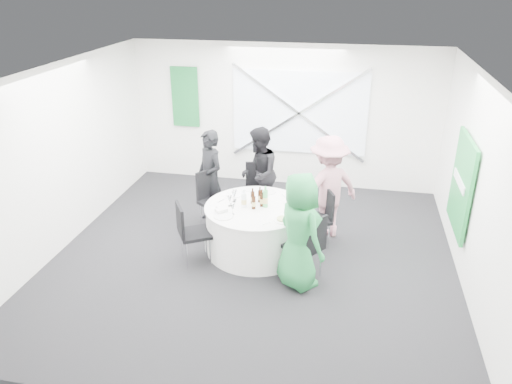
% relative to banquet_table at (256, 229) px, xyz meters
% --- Properties ---
extents(floor, '(6.00, 6.00, 0.00)m').
position_rel_banquet_table_xyz_m(floor, '(0.00, -0.20, -0.38)').
color(floor, black).
rests_on(floor, ground).
extents(ceiling, '(6.00, 6.00, 0.00)m').
position_rel_banquet_table_xyz_m(ceiling, '(0.00, -0.20, 2.42)').
color(ceiling, white).
rests_on(ceiling, wall_back).
extents(wall_back, '(6.00, 0.00, 6.00)m').
position_rel_banquet_table_xyz_m(wall_back, '(0.00, 2.80, 1.02)').
color(wall_back, white).
rests_on(wall_back, floor).
extents(wall_front, '(6.00, 0.00, 6.00)m').
position_rel_banquet_table_xyz_m(wall_front, '(0.00, -3.20, 1.02)').
color(wall_front, white).
rests_on(wall_front, floor).
extents(wall_left, '(0.00, 6.00, 6.00)m').
position_rel_banquet_table_xyz_m(wall_left, '(-3.00, -0.20, 1.02)').
color(wall_left, white).
rests_on(wall_left, floor).
extents(wall_right, '(0.00, 6.00, 6.00)m').
position_rel_banquet_table_xyz_m(wall_right, '(3.00, -0.20, 1.02)').
color(wall_right, white).
rests_on(wall_right, floor).
extents(window_panel, '(2.60, 0.03, 1.60)m').
position_rel_banquet_table_xyz_m(window_panel, '(0.30, 2.76, 1.12)').
color(window_panel, silver).
rests_on(window_panel, wall_back).
extents(window_brace_a, '(2.63, 0.05, 1.84)m').
position_rel_banquet_table_xyz_m(window_brace_a, '(0.30, 2.72, 1.12)').
color(window_brace_a, silver).
rests_on(window_brace_a, window_panel).
extents(window_brace_b, '(2.63, 0.05, 1.84)m').
position_rel_banquet_table_xyz_m(window_brace_b, '(0.30, 2.72, 1.12)').
color(window_brace_b, silver).
rests_on(window_brace_b, window_panel).
extents(green_banner, '(0.55, 0.04, 1.20)m').
position_rel_banquet_table_xyz_m(green_banner, '(-2.00, 2.75, 1.32)').
color(green_banner, '#136025').
rests_on(green_banner, wall_back).
extents(green_sign, '(0.05, 1.20, 1.40)m').
position_rel_banquet_table_xyz_m(green_sign, '(2.94, 0.40, 0.82)').
color(green_sign, '#188937').
rests_on(green_sign, wall_right).
extents(banquet_table, '(1.56, 1.56, 0.76)m').
position_rel_banquet_table_xyz_m(banquet_table, '(0.00, 0.00, 0.00)').
color(banquet_table, white).
rests_on(banquet_table, floor).
extents(chair_back, '(0.51, 0.52, 0.97)m').
position_rel_banquet_table_xyz_m(chair_back, '(-0.21, 1.20, 0.19)').
color(chair_back, black).
rests_on(chair_back, floor).
extents(chair_back_left, '(0.64, 0.64, 1.00)m').
position_rel_banquet_table_xyz_m(chair_back_left, '(-0.87, 0.62, 0.21)').
color(chair_back_left, black).
rests_on(chair_back_left, floor).
extents(chair_back_right, '(0.55, 0.55, 0.93)m').
position_rel_banquet_table_xyz_m(chair_back_right, '(0.96, 0.40, 0.16)').
color(chair_back_right, black).
rests_on(chair_back_right, floor).
extents(chair_front_right, '(0.63, 0.63, 0.99)m').
position_rel_banquet_table_xyz_m(chair_front_right, '(0.87, -0.62, 0.20)').
color(chair_front_right, black).
rests_on(chair_front_right, floor).
extents(chair_front_left, '(0.60, 0.60, 0.96)m').
position_rel_banquet_table_xyz_m(chair_front_left, '(-0.90, -0.53, 0.18)').
color(chair_front_left, black).
rests_on(chair_front_left, floor).
extents(person_man_back_left, '(0.70, 0.69, 1.63)m').
position_rel_banquet_table_xyz_m(person_man_back_left, '(-0.97, 0.86, 0.43)').
color(person_man_back_left, black).
rests_on(person_man_back_left, floor).
extents(person_man_back, '(0.55, 0.85, 1.63)m').
position_rel_banquet_table_xyz_m(person_man_back, '(-0.19, 1.19, 0.43)').
color(person_man_back, black).
rests_on(person_man_back, floor).
extents(person_woman_pink, '(1.20, 1.05, 1.71)m').
position_rel_banquet_table_xyz_m(person_woman_pink, '(1.02, 0.71, 0.47)').
color(person_woman_pink, '#BA7886').
rests_on(person_woman_pink, floor).
extents(person_woman_green, '(0.94, 0.95, 1.66)m').
position_rel_banquet_table_xyz_m(person_woman_green, '(0.75, -0.78, 0.45)').
color(person_woman_green, '#238341').
rests_on(person_woman_green, floor).
extents(plate_back, '(0.27, 0.27, 0.01)m').
position_rel_banquet_table_xyz_m(plate_back, '(0.07, 0.56, 0.39)').
color(plate_back, white).
rests_on(plate_back, banquet_table).
extents(plate_back_left, '(0.25, 0.25, 0.01)m').
position_rel_banquet_table_xyz_m(plate_back_left, '(-0.43, 0.34, 0.39)').
color(plate_back_left, white).
rests_on(plate_back_left, banquet_table).
extents(plate_back_right, '(0.25, 0.25, 0.04)m').
position_rel_banquet_table_xyz_m(plate_back_right, '(0.51, 0.21, 0.40)').
color(plate_back_right, white).
rests_on(plate_back_right, banquet_table).
extents(plate_front_right, '(0.26, 0.26, 0.04)m').
position_rel_banquet_table_xyz_m(plate_front_right, '(0.46, -0.38, 0.40)').
color(plate_front_right, white).
rests_on(plate_front_right, banquet_table).
extents(plate_front_left, '(0.28, 0.28, 0.01)m').
position_rel_banquet_table_xyz_m(plate_front_left, '(-0.40, -0.42, 0.39)').
color(plate_front_left, white).
rests_on(plate_front_left, banquet_table).
extents(napkin, '(0.20, 0.20, 0.05)m').
position_rel_banquet_table_xyz_m(napkin, '(-0.46, -0.30, 0.42)').
color(napkin, white).
rests_on(napkin, plate_front_left).
extents(beer_bottle_a, '(0.06, 0.06, 0.25)m').
position_rel_banquet_table_xyz_m(beer_bottle_a, '(-0.07, 0.10, 0.47)').
color(beer_bottle_a, '#321709').
rests_on(beer_bottle_a, banquet_table).
extents(beer_bottle_b, '(0.06, 0.06, 0.25)m').
position_rel_banquet_table_xyz_m(beer_bottle_b, '(0.03, 0.17, 0.47)').
color(beer_bottle_b, '#321709').
rests_on(beer_bottle_b, banquet_table).
extents(beer_bottle_c, '(0.06, 0.06, 0.27)m').
position_rel_banquet_table_xyz_m(beer_bottle_c, '(0.08, 0.03, 0.49)').
color(beer_bottle_c, '#321709').
rests_on(beer_bottle_c, banquet_table).
extents(beer_bottle_d, '(0.06, 0.06, 0.26)m').
position_rel_banquet_table_xyz_m(beer_bottle_d, '(-0.02, -0.08, 0.48)').
color(beer_bottle_d, '#321709').
rests_on(beer_bottle_d, banquet_table).
extents(green_water_bottle, '(0.08, 0.08, 0.33)m').
position_rel_banquet_table_xyz_m(green_water_bottle, '(0.14, 0.02, 0.51)').
color(green_water_bottle, '#44B259').
rests_on(green_water_bottle, banquet_table).
extents(clear_water_bottle, '(0.08, 0.08, 0.29)m').
position_rel_banquet_table_xyz_m(clear_water_bottle, '(-0.17, -0.05, 0.49)').
color(clear_water_bottle, white).
rests_on(clear_water_bottle, banquet_table).
extents(wine_glass_a, '(0.07, 0.07, 0.17)m').
position_rel_banquet_table_xyz_m(wine_glass_a, '(-0.36, 0.10, 0.50)').
color(wine_glass_a, white).
rests_on(wine_glass_a, banquet_table).
extents(wine_glass_b, '(0.07, 0.07, 0.17)m').
position_rel_banquet_table_xyz_m(wine_glass_b, '(-0.28, -0.32, 0.50)').
color(wine_glass_b, white).
rests_on(wine_glass_b, banquet_table).
extents(wine_glass_c, '(0.07, 0.07, 0.17)m').
position_rel_banquet_table_xyz_m(wine_glass_c, '(-0.37, 0.17, 0.50)').
color(wine_glass_c, white).
rests_on(wine_glass_c, banquet_table).
extents(wine_glass_d, '(0.07, 0.07, 0.17)m').
position_rel_banquet_table_xyz_m(wine_glass_d, '(-0.39, -0.06, 0.50)').
color(wine_glass_d, white).
rests_on(wine_glass_d, banquet_table).
extents(fork_a, '(0.15, 0.03, 0.01)m').
position_rel_banquet_table_xyz_m(fork_a, '(0.13, 0.56, 0.38)').
color(fork_a, silver).
rests_on(fork_a, banquet_table).
extents(knife_a, '(0.15, 0.03, 0.01)m').
position_rel_banquet_table_xyz_m(knife_a, '(-0.22, 0.53, 0.38)').
color(knife_a, silver).
rests_on(knife_a, banquet_table).
extents(fork_b, '(0.09, 0.14, 0.01)m').
position_rel_banquet_table_xyz_m(fork_b, '(0.56, 0.12, 0.38)').
color(fork_b, silver).
rests_on(fork_b, banquet_table).
extents(knife_b, '(0.10, 0.13, 0.01)m').
position_rel_banquet_table_xyz_m(knife_b, '(0.36, 0.45, 0.38)').
color(knife_b, silver).
rests_on(knife_b, banquet_table).
extents(fork_c, '(0.10, 0.13, 0.01)m').
position_rel_banquet_table_xyz_m(fork_c, '(-0.35, 0.46, 0.38)').
color(fork_c, silver).
rests_on(fork_c, banquet_table).
extents(knife_c, '(0.08, 0.14, 0.01)m').
position_rel_banquet_table_xyz_m(knife_c, '(-0.57, 0.08, 0.38)').
color(knife_c, silver).
rests_on(knife_c, banquet_table).
extents(fork_d, '(0.12, 0.12, 0.01)m').
position_rel_banquet_table_xyz_m(fork_d, '(0.26, -0.51, 0.38)').
color(fork_d, silver).
rests_on(fork_d, banquet_table).
extents(knife_d, '(0.12, 0.12, 0.01)m').
position_rel_banquet_table_xyz_m(knife_d, '(0.51, -0.27, 0.38)').
color(knife_d, silver).
rests_on(knife_d, banquet_table).
extents(fork_e, '(0.10, 0.13, 0.01)m').
position_rel_banquet_table_xyz_m(fork_e, '(-0.54, -0.20, 0.38)').
color(fork_e, silver).
rests_on(fork_e, banquet_table).
extents(knife_e, '(0.10, 0.13, 0.01)m').
position_rel_banquet_table_xyz_m(knife_e, '(-0.34, -0.46, 0.38)').
color(knife_e, silver).
rests_on(knife_e, banquet_table).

